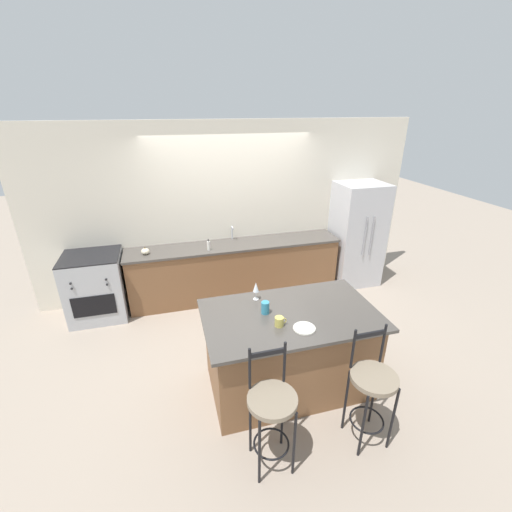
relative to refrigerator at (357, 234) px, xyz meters
The scene contains 15 objects.
ground_plane 2.28m from the refrigerator, behind, with size 18.00×18.00×0.00m, color gray.
wall_back 2.18m from the refrigerator, behind, with size 6.00×0.07×2.70m.
back_counter 2.14m from the refrigerator, behind, with size 3.32×0.62×0.90m.
sink_faucet 2.12m from the refrigerator, behind, with size 0.02×0.13×0.22m.
kitchen_island 2.87m from the refrigerator, 133.70° to the right, with size 1.79×1.07×0.93m.
refrigerator is the anchor object (origin of this frame).
oven_range 4.19m from the refrigerator, behind, with size 0.78×0.71×0.97m.
bar_stool_near 3.77m from the refrigerator, 130.12° to the right, with size 0.41×0.41×1.15m.
bar_stool_far 3.26m from the refrigerator, 117.55° to the right, with size 0.41×0.41×1.15m.
dinner_plate 3.03m from the refrigerator, 129.64° to the right, with size 0.22×0.22×0.02m.
wine_glass 2.80m from the refrigerator, 142.94° to the right, with size 0.07×0.07×0.21m.
coffee_mug 3.09m from the refrigerator, 133.99° to the right, with size 0.12×0.09×0.10m.
tumbler_cup 2.97m from the refrigerator, 138.23° to the right, with size 0.08×0.08×0.13m.
pumpkin_decoration 3.43m from the refrigerator, behind, with size 0.11×0.11×0.11m.
soap_bottle 2.53m from the refrigerator, behind, with size 0.05×0.05×0.17m.
Camera 1 is at (-0.99, -4.52, 2.88)m, focal length 24.00 mm.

